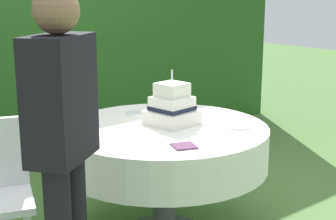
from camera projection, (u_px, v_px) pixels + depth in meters
foliage_hedge at (22, 12)px, 4.63m from camera, size 6.13×0.57×2.77m
cake_table at (164, 146)px, 3.24m from camera, size 1.33×1.33×0.74m
wedding_cake at (172, 108)px, 3.25m from camera, size 0.31×0.33×0.35m
serving_plate_near at (135, 113)px, 3.53m from camera, size 0.13×0.13×0.01m
serving_plate_far at (239, 127)px, 3.18m from camera, size 0.14×0.14×0.01m
serving_plate_left at (84, 125)px, 3.22m from camera, size 0.11×0.11×0.01m
napkin_stack at (184, 146)px, 2.79m from camera, size 0.16×0.16×0.01m
standing_person at (63, 142)px, 2.23m from camera, size 0.41×0.37×1.60m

